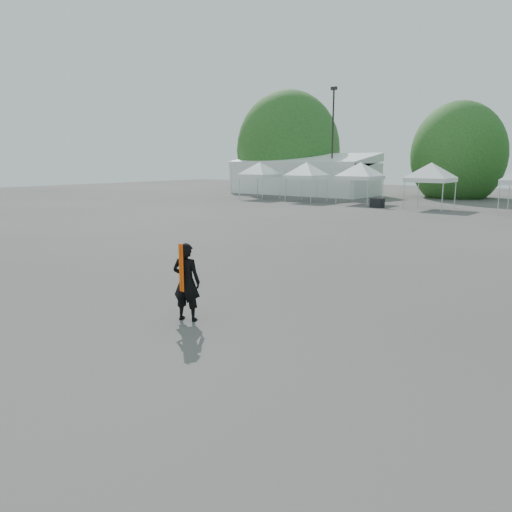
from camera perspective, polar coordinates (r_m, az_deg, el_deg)
The scene contains 11 objects.
ground at distance 11.83m, azimuth 1.06°, elevation -6.22°, with size 120.00×120.00×0.00m, color #474442.
marquee at distance 52.63m, azimuth 5.36°, elevation 9.19°, with size 15.00×6.25×4.23m.
light_pole_west at distance 49.71m, azimuth 8.75°, elevation 13.40°, with size 0.60×0.25×10.30m.
tree_far_w at distance 57.35m, azimuth 3.68°, elevation 11.91°, with size 4.80×4.80×7.30m.
tree_mid_w at distance 51.19m, azimuth 22.08°, elevation 10.60°, with size 4.16×4.16×6.33m.
tent_a at distance 46.42m, azimuth 0.44°, elevation 10.36°, with size 4.07×4.07×3.88m.
tent_b at distance 43.45m, azimuth 5.82°, elevation 10.27°, with size 3.96×3.96×3.88m.
tent_c at distance 42.12m, azimuth 11.87°, elevation 10.08°, with size 4.24×4.24×3.88m.
tent_d at distance 38.74m, azimuth 19.41°, elevation 9.65°, with size 4.21×4.21×3.88m.
man at distance 11.01m, azimuth -7.96°, elevation -2.94°, with size 0.74×0.60×1.74m.
crate_west at distance 38.63m, azimuth 13.68°, elevation 5.92°, with size 0.89×0.69×0.69m, color black.
Camera 1 is at (6.88, -8.98, 3.48)m, focal length 35.00 mm.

